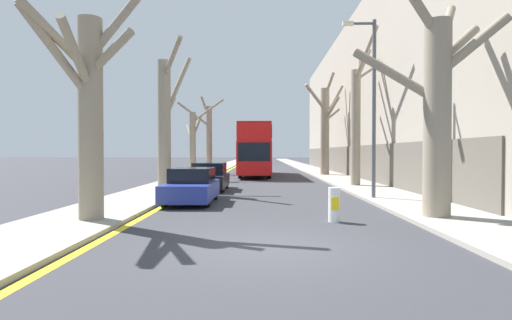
% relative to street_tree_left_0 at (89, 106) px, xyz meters
% --- Properties ---
extents(ground_plane, '(300.00, 300.00, 0.00)m').
position_rel_street_tree_left_0_xyz_m(ground_plane, '(4.99, -2.67, -3.30)').
color(ground_plane, '#333338').
extents(sidewalk_left, '(2.95, 120.00, 0.12)m').
position_rel_street_tree_left_0_xyz_m(sidewalk_left, '(-0.53, 47.33, -3.24)').
color(sidewalk_left, gray).
rests_on(sidewalk_left, ground).
extents(sidewalk_right, '(2.95, 120.00, 0.12)m').
position_rel_street_tree_left_0_xyz_m(sidewalk_right, '(10.51, 47.33, -3.24)').
color(sidewalk_right, gray).
rests_on(sidewalk_right, ground).
extents(building_facade_right, '(10.08, 48.58, 12.94)m').
position_rel_street_tree_left_0_xyz_m(building_facade_right, '(16.98, 24.66, 3.16)').
color(building_facade_right, '#9E9384').
rests_on(building_facade_right, ground).
extents(kerb_line_stripe, '(0.24, 120.00, 0.01)m').
position_rel_street_tree_left_0_xyz_m(kerb_line_stripe, '(1.13, 47.33, -3.29)').
color(kerb_line_stripe, yellow).
rests_on(kerb_line_stripe, ground).
extents(street_tree_left_0, '(2.93, 2.23, 6.88)m').
position_rel_street_tree_left_0_xyz_m(street_tree_left_0, '(0.00, 0.00, 0.00)').
color(street_tree_left_0, gray).
rests_on(street_tree_left_0, ground).
extents(street_tree_left_1, '(1.62, 3.53, 7.46)m').
position_rel_street_tree_left_0_xyz_m(street_tree_left_1, '(-0.06, 9.01, 0.30)').
color(street_tree_left_1, gray).
rests_on(street_tree_left_1, ground).
extents(street_tree_left_2, '(3.05, 2.39, 5.99)m').
position_rel_street_tree_left_0_xyz_m(street_tree_left_2, '(-0.11, 17.56, -0.58)').
color(street_tree_left_2, gray).
rests_on(street_tree_left_2, ground).
extents(street_tree_left_3, '(3.07, 3.87, 7.15)m').
position_rel_street_tree_left_0_xyz_m(street_tree_left_3, '(-0.19, 25.86, 0.21)').
color(street_tree_left_3, gray).
rests_on(street_tree_left_3, ground).
extents(street_tree_right_0, '(4.04, 2.81, 6.92)m').
position_rel_street_tree_left_0_xyz_m(street_tree_right_0, '(9.97, 0.82, 0.11)').
color(street_tree_right_0, gray).
rests_on(street_tree_right_0, ground).
extents(street_tree_right_1, '(2.61, 5.52, 8.41)m').
position_rel_street_tree_left_0_xyz_m(street_tree_right_1, '(10.32, 12.11, 0.82)').
color(street_tree_right_1, gray).
rests_on(street_tree_right_1, ground).
extents(street_tree_right_2, '(3.61, 3.39, 8.73)m').
position_rel_street_tree_left_0_xyz_m(street_tree_right_2, '(10.23, 23.01, 0.88)').
color(street_tree_right_2, gray).
rests_on(street_tree_right_2, ground).
extents(double_decker_bus, '(2.59, 11.71, 4.24)m').
position_rel_street_tree_left_0_xyz_m(double_decker_bus, '(4.26, 23.03, -0.89)').
color(double_decker_bus, red).
rests_on(double_decker_bus, ground).
extents(parked_car_0, '(1.81, 4.01, 1.38)m').
position_rel_street_tree_left_0_xyz_m(parked_car_0, '(2.02, 4.74, -2.64)').
color(parked_car_0, navy).
rests_on(parked_car_0, ground).
extents(parked_car_1, '(1.83, 4.06, 1.45)m').
position_rel_street_tree_left_0_xyz_m(parked_car_1, '(2.02, 10.05, -2.62)').
color(parked_car_1, black).
rests_on(parked_car_1, ground).
extents(lamp_post, '(1.40, 0.20, 7.51)m').
position_rel_street_tree_left_0_xyz_m(lamp_post, '(9.37, 5.66, 0.91)').
color(lamp_post, '#4C4F54').
rests_on(lamp_post, ground).
extents(traffic_bollard, '(0.33, 0.34, 0.99)m').
position_rel_street_tree_left_0_xyz_m(traffic_bollard, '(6.88, 0.44, -2.80)').
color(traffic_bollard, white).
rests_on(traffic_bollard, ground).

